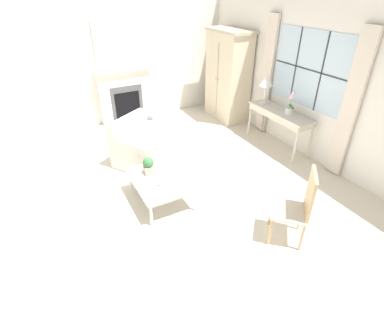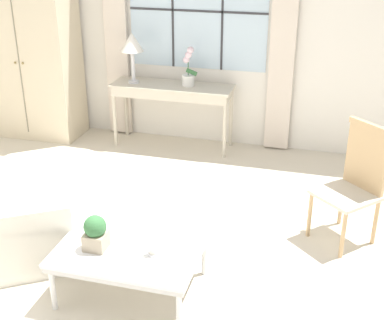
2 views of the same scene
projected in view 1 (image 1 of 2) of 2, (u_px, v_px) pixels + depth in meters
The scene contains 13 objects.
ground_plane at pixel (155, 189), 4.84m from camera, with size 14.00×14.00×0.00m, color beige.
wall_back_windowed at pixel (308, 79), 5.34m from camera, with size 7.20×0.14×2.80m.
wall_left at pixel (125, 59), 6.66m from camera, with size 0.06×7.20×2.80m, color silver.
fireplace at pixel (125, 91), 6.87m from camera, with size 0.34×1.28×2.21m.
armoire at pixel (228, 76), 6.90m from camera, with size 1.17×0.62×2.02m.
console_table at pixel (280, 115), 5.76m from camera, with size 1.42×0.44×0.76m.
table_lamp at pixel (267, 82), 5.82m from camera, with size 0.27×0.27×0.59m.
potted_orchid at pixel (290, 106), 5.50m from camera, with size 0.18×0.14×0.45m.
armchair_upholstered at pixel (145, 149), 5.42m from camera, with size 1.29×1.29×0.83m.
side_chair_wooden at pixel (299, 204), 3.64m from camera, with size 0.62×0.62×1.02m.
coffee_table at pixel (160, 181), 4.43m from camera, with size 1.02×0.77×0.39m.
potted_plant_small at pixel (148, 165), 4.47m from camera, with size 0.16×0.16×0.26m.
pillar_candle at pixel (162, 183), 4.20m from camera, with size 0.09×0.09×0.14m.
Camera 1 is at (3.74, -1.30, 2.89)m, focal length 28.00 mm.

